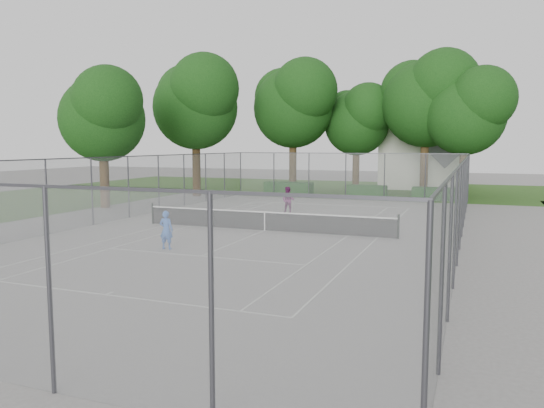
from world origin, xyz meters
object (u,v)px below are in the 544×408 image
(house, at_px, (426,147))
(girl_player, at_px, (166,230))
(tennis_net, at_px, (265,220))
(woman_player, at_px, (288,200))

(house, xyz_separation_m, girl_player, (-6.87, -34.68, -3.21))
(tennis_net, distance_m, house, 29.64)
(tennis_net, height_order, woman_player, woman_player)
(house, bearing_deg, woman_player, -104.74)
(tennis_net, relative_size, woman_player, 7.89)
(girl_player, bearing_deg, woman_player, -99.94)
(house, distance_m, woman_player, 23.57)
(tennis_net, distance_m, woman_player, 6.53)
(tennis_net, xyz_separation_m, house, (4.90, 29.03, 3.47))
(tennis_net, distance_m, girl_player, 5.99)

